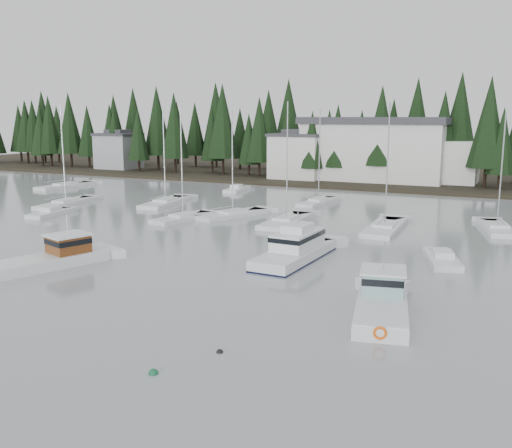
{
  "coord_description": "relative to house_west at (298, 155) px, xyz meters",
  "views": [
    {
      "loc": [
        19.88,
        -16.74,
        11.49
      ],
      "look_at": [
        -0.79,
        26.09,
        2.5
      ],
      "focal_mm": 40.0,
      "sensor_mm": 36.0,
      "label": 1
    }
  ],
  "objects": [
    {
      "name": "sailboat_8",
      "position": [
        12.62,
        -24.16,
        -4.58
      ],
      "size": [
        3.26,
        8.99,
        13.01
      ],
      "rotation": [
        0.0,
        0.0,
        1.48
      ],
      "color": "silver",
      "rests_on": "ground"
    },
    {
      "name": "lobster_boat_brown",
      "position": [
        4.76,
        -63.78,
        -4.14
      ],
      "size": [
        6.39,
        9.63,
        4.52
      ],
      "rotation": [
        0.0,
        0.0,
        1.25
      ],
      "color": "silver",
      "rests_on": "ground"
    },
    {
      "name": "harbor_inn",
      "position": [
        15.04,
        3.34,
        1.12
      ],
      "size": [
        29.5,
        11.5,
        10.9
      ],
      "color": "silver",
      "rests_on": "ground"
    },
    {
      "name": "house_far_west",
      "position": [
        -42.0,
        2.0,
        -0.25
      ],
      "size": [
        8.48,
        7.42,
        8.25
      ],
      "color": "#999EA0",
      "rests_on": "ground"
    },
    {
      "name": "runabout_1",
      "position": [
        32.13,
        -49.61,
        -4.52
      ],
      "size": [
        3.88,
        6.38,
        1.42
      ],
      "rotation": [
        0.0,
        0.0,
        1.87
      ],
      "color": "silver",
      "rests_on": "ground"
    },
    {
      "name": "sailboat_7",
      "position": [
        14.24,
        -39.04,
        -4.59
      ],
      "size": [
        3.2,
        10.33,
        13.59
      ],
      "rotation": [
        0.0,
        0.0,
        1.6
      ],
      "color": "silver",
      "rests_on": "ground"
    },
    {
      "name": "sailboat_12",
      "position": [
        6.97,
        -37.92,
        -4.58
      ],
      "size": [
        5.85,
        9.89,
        13.86
      ],
      "rotation": [
        0.0,
        0.0,
        1.23
      ],
      "color": "silver",
      "rests_on": "ground"
    },
    {
      "name": "mooring_buoy_dark",
      "position": [
        24.73,
        -72.63,
        -4.65
      ],
      "size": [
        0.35,
        0.35,
        0.35
      ],
      "primitive_type": "sphere",
      "color": "black",
      "rests_on": "ground"
    },
    {
      "name": "far_shore_land",
      "position": [
        18.0,
        18.0,
        -4.65
      ],
      "size": [
        240.0,
        54.0,
        1.0
      ],
      "primitive_type": "cube",
      "color": "black",
      "rests_on": "ground"
    },
    {
      "name": "ground",
      "position": [
        18.0,
        -79.0,
        -4.65
      ],
      "size": [
        260.0,
        260.0,
        0.0
      ],
      "primitive_type": "plane",
      "color": "gray",
      "rests_on": "ground"
    },
    {
      "name": "sailboat_10",
      "position": [
        -31.0,
        -25.34,
        -4.59
      ],
      "size": [
        3.69,
        10.67,
        14.2
      ],
      "rotation": [
        0.0,
        0.0,
        1.5
      ],
      "color": "silver",
      "rests_on": "ground"
    },
    {
      "name": "cabin_cruiser_center",
      "position": [
        21.16,
        -53.65,
        -3.98
      ],
      "size": [
        3.69,
        10.58,
        4.49
      ],
      "rotation": [
        0.0,
        0.0,
        1.53
      ],
      "color": "silver",
      "rests_on": "ground"
    },
    {
      "name": "sailboat_3",
      "position": [
        -5.62,
        -33.35,
        -4.6
      ],
      "size": [
        4.51,
        10.81,
        12.8
      ],
      "rotation": [
        0.0,
        0.0,
        1.72
      ],
      "color": "silver",
      "rests_on": "ground"
    },
    {
      "name": "conifer_treeline",
      "position": [
        18.0,
        7.0,
        -4.65
      ],
      "size": [
        200.0,
        22.0,
        20.0
      ],
      "primitive_type": null,
      "color": "black",
      "rests_on": "ground"
    },
    {
      "name": "sailboat_6",
      "position": [
        35.25,
        -33.5,
        -4.59
      ],
      "size": [
        4.73,
        8.95,
        12.37
      ],
      "rotation": [
        0.0,
        0.0,
        1.82
      ],
      "color": "silver",
      "rests_on": "ground"
    },
    {
      "name": "sailboat_2",
      "position": [
        2.99,
        -42.4,
        -4.57
      ],
      "size": [
        4.0,
        8.57,
        13.21
      ],
      "rotation": [
        0.0,
        0.0,
        1.39
      ],
      "color": "silver",
      "rests_on": "ground"
    },
    {
      "name": "mooring_buoy_green",
      "position": [
        23.18,
        -76.02,
        -4.65
      ],
      "size": [
        0.47,
        0.47,
        0.47
      ],
      "primitive_type": "sphere",
      "color": "#145933",
      "rests_on": "ground"
    },
    {
      "name": "runabout_0",
      "position": [
        -12.94,
        -46.42,
        -4.52
      ],
      "size": [
        3.03,
        6.74,
        1.42
      ],
      "rotation": [
        0.0,
        0.0,
        1.7
      ],
      "color": "silver",
      "rests_on": "ground"
    },
    {
      "name": "runabout_3",
      "position": [
        -3.32,
        -17.35,
        -4.52
      ],
      "size": [
        2.75,
        6.18,
        1.42
      ],
      "rotation": [
        0.0,
        0.0,
        1.66
      ],
      "color": "silver",
      "rests_on": "ground"
    },
    {
      "name": "sailboat_11",
      "position": [
        24.81,
        -38.06,
        -4.59
      ],
      "size": [
        3.44,
        10.81,
        13.43
      ],
      "rotation": [
        0.0,
        0.0,
        1.61
      ],
      "color": "silver",
      "rests_on": "ground"
    },
    {
      "name": "lobster_boat_teal",
      "position": [
        30.61,
        -63.6,
        -4.1
      ],
      "size": [
        4.66,
        8.8,
        4.65
      ],
      "rotation": [
        0.0,
        0.0,
        1.79
      ],
      "color": "silver",
      "rests_on": "ground"
    },
    {
      "name": "sailboat_5",
      "position": [
        -17.11,
        -39.6,
        -4.6
      ],
      "size": [
        4.22,
        10.96,
        11.49
      ],
      "rotation": [
        0.0,
        0.0,
        1.72
      ],
      "color": "silver",
      "rests_on": "ground"
    },
    {
      "name": "house_west",
      "position": [
        0.0,
        0.0,
        0.0
      ],
      "size": [
        9.54,
        7.42,
        8.75
      ],
      "color": "silver",
      "rests_on": "ground"
    }
  ]
}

